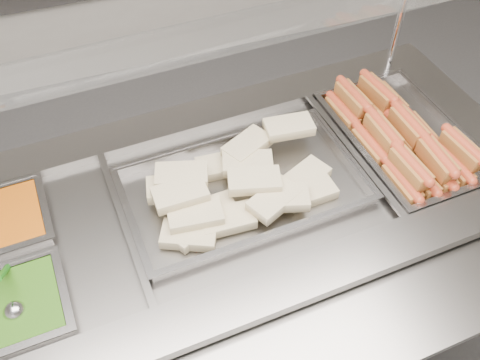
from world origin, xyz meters
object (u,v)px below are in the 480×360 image
object	(u,v)px
pan_hotdogs	(401,142)
serving_spoon	(13,305)
steam_counter	(227,273)
sneeze_guard	(191,44)
pan_wraps	(243,190)

from	to	relation	value
pan_hotdogs	serving_spoon	distance (m)	1.39
steam_counter	sneeze_guard	size ratio (longest dim) A/B	1.15
sneeze_guard	pan_hotdogs	distance (m)	0.86
serving_spoon	pan_hotdogs	bearing A→B (deg)	9.70
steam_counter	sneeze_guard	distance (m)	0.94
pan_wraps	sneeze_guard	bearing A→B (deg)	108.15
steam_counter	serving_spoon	world-z (taller)	serving_spoon
steam_counter	serving_spoon	distance (m)	0.87
pan_wraps	steam_counter	bearing A→B (deg)	-177.19
serving_spoon	sneeze_guard	bearing A→B (deg)	33.73
sneeze_guard	pan_hotdogs	bearing A→B (deg)	-16.47
pan_wraps	serving_spoon	bearing A→B (deg)	-164.68
pan_wraps	serving_spoon	world-z (taller)	serving_spoon
steam_counter	sneeze_guard	xyz separation A→B (m)	(-0.01, 0.24, 0.91)
steam_counter	pan_hotdogs	size ratio (longest dim) A/B	3.39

